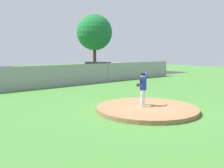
{
  "coord_description": "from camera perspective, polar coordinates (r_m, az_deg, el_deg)",
  "views": [
    {
      "loc": [
        -8.32,
        -7.11,
        2.66
      ],
      "look_at": [
        0.14,
        2.64,
        0.99
      ],
      "focal_mm": 37.96,
      "sensor_mm": 36.0,
      "label": 1
    }
  ],
  "objects": [
    {
      "name": "chainlink_fence",
      "position": [
        19.11,
        -14.96,
        1.76
      ],
      "size": [
        30.13,
        0.07,
        1.84
      ],
      "color": "gray",
      "rests_on": "ground_plane"
    },
    {
      "name": "ground_plane",
      "position": [
        15.76,
        -8.44,
        -2.42
      ],
      "size": [
        80.0,
        80.0,
        0.0
      ],
      "primitive_type": "plane",
      "color": "#427A33"
    },
    {
      "name": "parked_car_teal",
      "position": [
        22.17,
        -24.24,
        1.76
      ],
      "size": [
        1.97,
        4.18,
        1.54
      ],
      "color": "#146066",
      "rests_on": "ground_plane"
    },
    {
      "name": "pitcher_youth",
      "position": [
        11.22,
        7.44,
        -0.47
      ],
      "size": [
        0.8,
        0.39,
        1.62
      ],
      "color": "silver",
      "rests_on": "pitchers_mound"
    },
    {
      "name": "baseball",
      "position": [
        10.79,
        13.11,
        -5.86
      ],
      "size": [
        0.07,
        0.07,
        0.07
      ],
      "primitive_type": "sphere",
      "color": "white",
      "rests_on": "pitchers_mound"
    },
    {
      "name": "traffic_cone_orange",
      "position": [
        27.7,
        -12.22,
        2.24
      ],
      "size": [
        0.4,
        0.4,
        0.55
      ],
      "color": "orange",
      "rests_on": "asphalt_strip"
    },
    {
      "name": "asphalt_strip",
      "position": [
        23.31,
        -19.76,
        0.4
      ],
      "size": [
        44.0,
        7.0,
        0.01
      ],
      "primitive_type": "cube",
      "color": "#2B2B2D",
      "rests_on": "ground_plane"
    },
    {
      "name": "parked_car_champagne",
      "position": [
        26.82,
        -3.45,
        3.44
      ],
      "size": [
        2.12,
        4.84,
        1.72
      ],
      "color": "tan",
      "rests_on": "ground_plane"
    },
    {
      "name": "tree_broad_left",
      "position": [
        38.19,
        -4.25,
        12.25
      ],
      "size": [
        5.6,
        5.6,
        8.74
      ],
      "color": "#4C331E",
      "rests_on": "ground_plane"
    },
    {
      "name": "pitchers_mound",
      "position": [
        11.25,
        8.34,
        -5.88
      ],
      "size": [
        4.71,
        4.71,
        0.19
      ],
      "primitive_type": "cylinder",
      "color": "olive",
      "rests_on": "ground_plane"
    }
  ]
}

